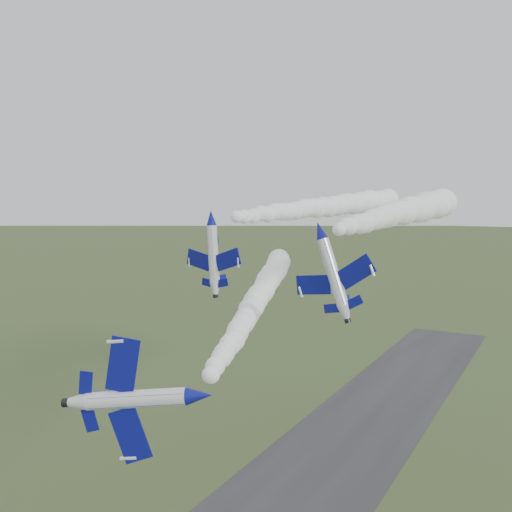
{
  "coord_description": "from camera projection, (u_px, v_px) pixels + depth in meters",
  "views": [
    {
      "loc": [
        35.58,
        -43.33,
        46.11
      ],
      "look_at": [
        1.83,
        17.49,
        39.18
      ],
      "focal_mm": 40.0,
      "sensor_mm": 36.0,
      "label": 1
    }
  ],
  "objects": [
    {
      "name": "runway",
      "position": [
        286.0,
        507.0,
        85.54
      ],
      "size": [
        24.0,
        260.0,
        0.04
      ],
      "primitive_type": "cube",
      "color": "#2D2D30",
      "rests_on": "ground"
    },
    {
      "name": "jet_lead",
      "position": [
        200.0,
        396.0,
        49.97
      ],
      "size": [
        6.93,
        13.1,
        11.34
      ],
      "rotation": [
        0.0,
        1.48,
        0.41
      ],
      "color": "silver"
    },
    {
      "name": "smoke_trail_jet_lead",
      "position": [
        259.0,
        297.0,
        89.63
      ],
      "size": [
        33.63,
        68.92,
        4.68
      ],
      "primitive_type": null,
      "rotation": [
        0.0,
        0.0,
        0.41
      ],
      "color": "white"
    },
    {
      "name": "jet_pair_left",
      "position": [
        211.0,
        218.0,
        76.7
      ],
      "size": [
        10.06,
        11.86,
        2.96
      ],
      "rotation": [
        0.0,
        -0.07,
        -0.19
      ],
      "color": "silver"
    },
    {
      "name": "smoke_trail_jet_pair_left",
      "position": [
        326.0,
        207.0,
        99.64
      ],
      "size": [
        14.62,
        52.86,
        4.53
      ],
      "primitive_type": null,
      "rotation": [
        0.0,
        0.0,
        -0.19
      ],
      "color": "white"
    },
    {
      "name": "jet_pair_right",
      "position": [
        319.0,
        230.0,
        69.31
      ],
      "size": [
        10.12,
        12.82,
        4.25
      ],
      "rotation": [
        0.0,
        -0.34,
        -0.07
      ],
      "color": "silver"
    },
    {
      "name": "smoke_trail_jet_pair_right",
      "position": [
        402.0,
        213.0,
        93.68
      ],
      "size": [
        9.09,
        53.47,
        5.54
      ],
      "primitive_type": null,
      "rotation": [
        0.0,
        0.0,
        -0.07
      ],
      "color": "white"
    }
  ]
}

